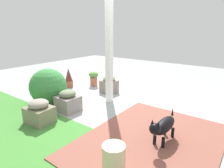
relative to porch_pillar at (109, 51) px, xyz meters
The scene contains 11 objects.
ground_plane 1.20m from the porch_pillar, 155.08° to the left, with size 12.00×12.00×0.00m, color #9CA19F.
brick_path 2.07m from the porch_pillar, 148.62° to the left, with size 1.80×2.40×0.02m, color brown.
porch_pillar is the anchor object (origin of this frame).
stone_planter_nearest 1.14m from the porch_pillar, 51.58° to the right, with size 0.40×0.36×0.44m.
stone_planter_mid 1.35m from the porch_pillar, 68.36° to the left, with size 0.42×0.40×0.44m.
stone_planter_far 1.84m from the porch_pillar, 76.90° to the left, with size 0.48×0.41×0.43m.
round_shrub 1.52m from the porch_pillar, 42.81° to the left, with size 0.79×0.79×0.79m, color #39853F.
terracotta_pot_broad 1.65m from the porch_pillar, 32.91° to the right, with size 0.27×0.27×0.41m.
terracotta_pot_spiky 1.85m from the porch_pillar, ahead, with size 0.22×0.22×0.55m.
dog 2.03m from the porch_pillar, 152.47° to the left, with size 0.20×0.67×0.46m.
ceramic_urn 2.50m from the porch_pillar, 128.88° to the left, with size 0.26×0.26×0.40m, color beige.
Camera 1 is at (-2.20, 3.09, 1.59)m, focal length 30.81 mm.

